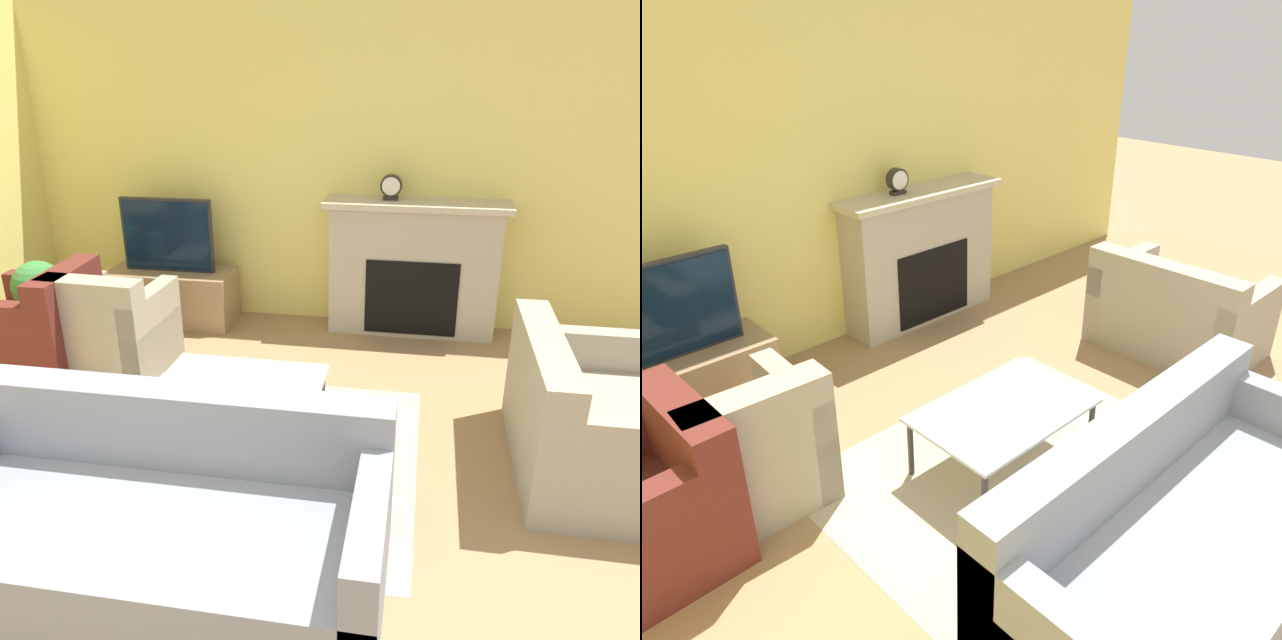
{
  "view_description": "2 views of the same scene",
  "coord_description": "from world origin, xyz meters",
  "views": [
    {
      "loc": [
        0.96,
        -1.14,
        2.24
      ],
      "look_at": [
        0.34,
        2.53,
        0.68
      ],
      "focal_mm": 35.0,
      "sensor_mm": 36.0,
      "label": 1
    },
    {
      "loc": [
        -2.37,
        0.09,
        2.47
      ],
      "look_at": [
        0.07,
        2.65,
        0.73
      ],
      "focal_mm": 35.0,
      "sensor_mm": 36.0,
      "label": 2
    }
  ],
  "objects": [
    {
      "name": "potted_plant",
      "position": [
        -2.07,
        3.14,
        0.5
      ],
      "size": [
        0.41,
        0.41,
        0.76
      ],
      "color": "beige",
      "rests_on": "ground_plane"
    },
    {
      "name": "armchair_by_window",
      "position": [
        -1.89,
        2.82,
        0.3
      ],
      "size": [
        0.8,
        0.81,
        0.82
      ],
      "rotation": [
        0.0,
        0.0,
        -1.55
      ],
      "color": "#5B231E",
      "rests_on": "ground_plane"
    },
    {
      "name": "tv_stand",
      "position": [
        -1.25,
        3.89,
        0.25
      ],
      "size": [
        1.11,
        0.48,
        0.49
      ],
      "color": "#997A56",
      "rests_on": "ground_plane"
    },
    {
      "name": "area_rug",
      "position": [
        -0.09,
        1.94,
        0.0
      ],
      "size": [
        2.21,
        1.89,
        0.0
      ],
      "color": "#B7A88E",
      "rests_on": "ground_plane"
    },
    {
      "name": "mantel_clock",
      "position": [
        0.68,
        4.03,
        1.27
      ],
      "size": [
        0.18,
        0.07,
        0.21
      ],
      "color": "#28231E",
      "rests_on": "fireplace"
    },
    {
      "name": "coffee_table",
      "position": [
        -0.09,
        2.12,
        0.36
      ],
      "size": [
        1.01,
        0.69,
        0.4
      ],
      "color": "#333338",
      "rests_on": "ground_plane"
    },
    {
      "name": "couch_loveseat",
      "position": [
        1.97,
        2.15,
        0.29
      ],
      "size": [
        0.86,
        1.23,
        0.82
      ],
      "rotation": [
        0.0,
        0.0,
        1.57
      ],
      "color": "#9E937F",
      "rests_on": "ground_plane"
    },
    {
      "name": "tv",
      "position": [
        -1.25,
        3.88,
        0.82
      ],
      "size": [
        0.82,
        0.05,
        0.65
      ],
      "color": "#232328",
      "rests_on": "tv_stand"
    },
    {
      "name": "wall_back",
      "position": [
        0.0,
        4.24,
        1.35
      ],
      "size": [
        8.14,
        0.06,
        2.7
      ],
      "color": "#EADB72",
      "rests_on": "ground_plane"
    },
    {
      "name": "armchair_accent",
      "position": [
        -1.32,
        2.88,
        0.3
      ],
      "size": [
        0.79,
        0.78,
        0.82
      ],
      "rotation": [
        0.0,
        0.0,
        3.1
      ],
      "color": "#9E937F",
      "rests_on": "ground_plane"
    },
    {
      "name": "couch_sectional",
      "position": [
        -0.14,
        0.94,
        0.29
      ],
      "size": [
        2.08,
        0.95,
        0.82
      ],
      "color": "gray",
      "rests_on": "ground_plane"
    },
    {
      "name": "fireplace",
      "position": [
        0.9,
        4.03,
        0.61
      ],
      "size": [
        1.54,
        0.41,
        1.16
      ],
      "color": "#B2A899",
      "rests_on": "ground_plane"
    }
  ]
}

